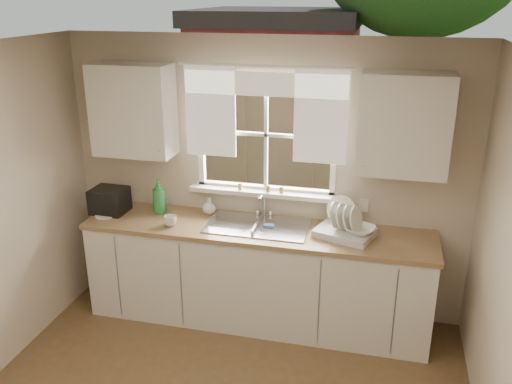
% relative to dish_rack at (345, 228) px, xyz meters
% --- Properties ---
extents(room_walls, '(3.62, 4.02, 2.50)m').
position_rel_dish_rack_xyz_m(room_walls, '(-0.75, -1.76, 0.26)').
color(room_walls, beige).
rests_on(room_walls, ground).
extents(ceiling, '(3.60, 4.00, 0.02)m').
position_rel_dish_rack_xyz_m(ceiling, '(-0.75, -1.70, 1.52)').
color(ceiling, silver).
rests_on(ceiling, room_walls).
extents(window, '(1.38, 0.16, 1.06)m').
position_rel_dish_rack_xyz_m(window, '(-0.75, 0.30, 0.51)').
color(window, white).
rests_on(window, room_walls).
extents(curtains, '(1.50, 0.03, 0.81)m').
position_rel_dish_rack_xyz_m(curtains, '(-0.75, 0.25, 0.95)').
color(curtains, white).
rests_on(curtains, room_walls).
extents(base_cabinets, '(3.00, 0.62, 0.87)m').
position_rel_dish_rack_xyz_m(base_cabinets, '(-0.75, -0.02, -0.55)').
color(base_cabinets, silver).
rests_on(base_cabinets, ground).
extents(countertop, '(3.04, 0.65, 0.04)m').
position_rel_dish_rack_xyz_m(countertop, '(-0.75, -0.02, -0.09)').
color(countertop, '#937349').
rests_on(countertop, base_cabinets).
extents(upper_cabinet_left, '(0.70, 0.33, 0.80)m').
position_rel_dish_rack_xyz_m(upper_cabinet_left, '(-1.90, 0.13, 0.87)').
color(upper_cabinet_left, silver).
rests_on(upper_cabinet_left, room_walls).
extents(upper_cabinet_right, '(0.70, 0.33, 0.80)m').
position_rel_dish_rack_xyz_m(upper_cabinet_right, '(0.40, 0.13, 0.87)').
color(upper_cabinet_right, silver).
rests_on(upper_cabinet_right, room_walls).
extents(wall_outlet, '(0.08, 0.01, 0.12)m').
position_rel_dish_rack_xyz_m(wall_outlet, '(0.13, 0.29, 0.10)').
color(wall_outlet, beige).
rests_on(wall_outlet, room_walls).
extents(sill_jars, '(0.42, 0.04, 0.06)m').
position_rel_dish_rack_xyz_m(sill_jars, '(-0.76, 0.24, 0.20)').
color(sill_jars, brown).
rests_on(sill_jars, window).
extents(sink, '(0.88, 0.52, 0.40)m').
position_rel_dish_rack_xyz_m(sink, '(-0.75, 0.02, -0.14)').
color(sink, '#B7B7BC').
rests_on(sink, countertop).
extents(dish_rack, '(0.54, 0.47, 0.31)m').
position_rel_dish_rack_xyz_m(dish_rack, '(0.00, 0.00, 0.00)').
color(dish_rack, silver).
rests_on(dish_rack, countertop).
extents(bowl, '(0.29, 0.29, 0.06)m').
position_rel_dish_rack_xyz_m(bowl, '(0.13, -0.05, 0.02)').
color(bowl, white).
rests_on(bowl, dish_rack).
extents(soap_bottle_a, '(0.15, 0.15, 0.32)m').
position_rel_dish_rack_xyz_m(soap_bottle_a, '(-1.70, 0.10, 0.09)').
color(soap_bottle_a, '#2C863D').
rests_on(soap_bottle_a, countertop).
extents(soap_bottle_b, '(0.08, 0.08, 0.17)m').
position_rel_dish_rack_xyz_m(soap_bottle_b, '(-1.70, 0.15, 0.02)').
color(soap_bottle_b, blue).
rests_on(soap_bottle_b, countertop).
extents(soap_bottle_c, '(0.14, 0.14, 0.16)m').
position_rel_dish_rack_xyz_m(soap_bottle_c, '(-1.25, 0.18, 0.01)').
color(soap_bottle_c, beige).
rests_on(soap_bottle_c, countertop).
extents(saucer, '(0.18, 0.18, 0.01)m').
position_rel_dish_rack_xyz_m(saucer, '(-2.15, -0.09, -0.06)').
color(saucer, white).
rests_on(saucer, countertop).
extents(cup, '(0.15, 0.15, 0.09)m').
position_rel_dish_rack_xyz_m(cup, '(-1.49, -0.16, -0.02)').
color(cup, beige).
rests_on(cup, countertop).
extents(black_appliance, '(0.32, 0.28, 0.23)m').
position_rel_dish_rack_xyz_m(black_appliance, '(-2.15, 0.01, 0.04)').
color(black_appliance, black).
rests_on(black_appliance, countertop).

